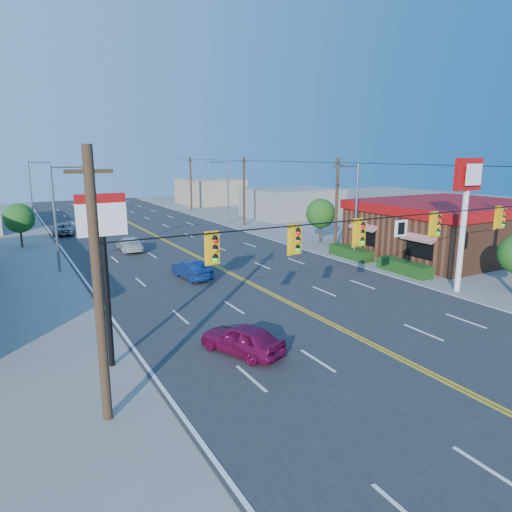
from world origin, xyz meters
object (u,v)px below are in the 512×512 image
kfc_pylon (466,198)px  car_magenta (242,340)px  signal_span (378,243)px  pizza_hut_sign (103,245)px  car_blue (192,270)px  car_white (130,244)px  car_silver (63,229)px  kfc (448,228)px

kfc_pylon → car_magenta: (-16.72, -1.76, -5.36)m
signal_span → kfc_pylon: size_ratio=2.86×
kfc_pylon → pizza_hut_sign: size_ratio=1.24×
car_blue → car_white: size_ratio=0.89×
pizza_hut_sign → car_blue: pizza_hut_sign is taller
car_blue → pizza_hut_sign: bearing=49.5°
signal_span → car_magenta: (-5.60, 2.24, -4.20)m
signal_span → car_blue: bearing=101.0°
car_silver → kfc_pylon: bearing=125.0°
signal_span → car_magenta: signal_span is taller
car_blue → car_silver: (-5.62, 24.23, -0.02)m
pizza_hut_sign → car_blue: size_ratio=1.71×
kfc → pizza_hut_sign: pizza_hut_sign is taller
car_magenta → car_blue: (2.67, 12.89, -0.02)m
kfc_pylon → car_silver: size_ratio=1.83×
car_white → car_silver: bearing=-68.3°
car_magenta → car_blue: size_ratio=1.00×
kfc_pylon → car_magenta: 17.65m
signal_span → kfc: bearing=30.9°
signal_span → car_white: size_ratio=5.37×
kfc_pylon → car_silver: kfc_pylon is taller
kfc → car_magenta: kfc is taller
pizza_hut_sign → car_white: bearing=74.0°
kfc_pylon → pizza_hut_sign: 22.02m
kfc → car_white: bearing=148.4°
signal_span → car_silver: 40.50m
signal_span → car_silver: (-8.55, 39.36, -4.24)m
kfc_pylon → car_silver: 40.82m
signal_span → car_silver: signal_span is taller
kfc → pizza_hut_sign: 32.04m
signal_span → pizza_hut_sign: (-10.88, 4.00, 0.30)m
car_magenta → kfc_pylon: bearing=163.4°
pizza_hut_sign → kfc: bearing=14.5°
pizza_hut_sign → car_white: 24.30m
kfc_pylon → pizza_hut_sign: kfc_pylon is taller
signal_span → pizza_hut_sign: 11.60m
kfc → kfc_pylon: 12.52m
kfc → car_blue: 23.23m
car_blue → car_silver: size_ratio=0.86×
pizza_hut_sign → car_silver: size_ratio=1.48×
kfc → car_white: size_ratio=3.60×
car_blue → car_white: 11.90m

